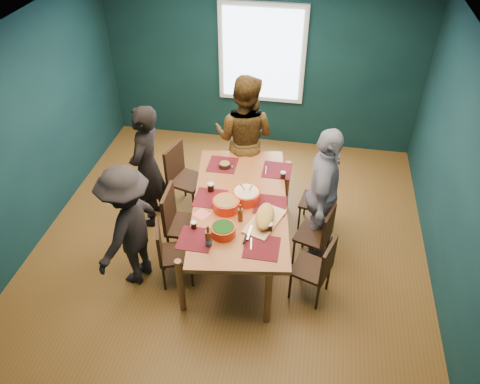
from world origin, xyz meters
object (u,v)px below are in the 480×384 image
Objects in this scene: chair_left_far at (182,173)px; chair_left_mid at (178,219)px; dining_table at (240,207)px; chair_right_near at (319,266)px; chair_right_far at (322,198)px; person_far_left at (147,168)px; chair_left_near at (168,250)px; bowl_herbs at (223,230)px; person_near_left at (129,227)px; bowl_salad at (226,204)px; cutting_board at (265,218)px; person_right at (323,195)px; bowl_dumpling at (246,195)px; person_back at (244,138)px; chair_right_mid at (320,233)px.

chair_left_mid reaches higher than chair_left_far.
chair_right_near is (0.98, -0.56, -0.25)m from dining_table.
chair_right_far is 0.49× the size of person_far_left.
bowl_herbs is (0.65, 0.01, 0.40)m from chair_left_near.
person_near_left reaches higher than chair_right_far.
chair_right_far reaches higher than chair_left_near.
bowl_salad is 0.43m from bowl_herbs.
chair_left_far is at bearing 102.26° from chair_left_mid.
cutting_board is (1.49, 0.30, 0.11)m from person_near_left.
person_right reaches higher than chair_right_near.
chair_left_mid is at bearing -166.51° from bowl_dumpling.
person_right is at bearing 128.61° from person_near_left.
cutting_board is (-0.65, 0.25, 0.40)m from chair_right_near.
bowl_dumpling is 0.64m from bowl_herbs.
chair_left_near is 0.48× the size of person_right.
person_back reaches higher than chair_left_mid.
bowl_herbs reaches higher than chair_right_mid.
chair_right_far is at bearing 34.65° from bowl_dumpling.
bowl_herbs is at bearing -120.33° from chair_right_far.
bowl_dumpling is (-0.89, -0.21, 0.02)m from person_right.
chair_left_near is 1.10m from bowl_dumpling.
chair_right_far is 1.16× the size of cutting_board.
chair_right_near is at bearing 70.04° from person_far_left.
chair_left_mid is at bearing 179.69° from bowl_salad.
bowl_herbs is at bearing -133.78° from chair_right_mid.
chair_left_mid is 1.76m from person_right.
person_near_left is (-2.14, -0.06, 0.28)m from chair_right_near.
person_back reaches higher than person_right.
bowl_herbs is (-1.06, -0.02, 0.39)m from chair_right_near.
chair_left_far is 0.52× the size of person_back.
chair_right_mid is at bearing -175.51° from person_right.
chair_left_mid reaches higher than bowl_herbs.
chair_right_far is (0.97, 0.67, -0.26)m from dining_table.
person_back is 1.43m from bowl_salad.
chair_right_near is 1.16m from bowl_dumpling.
person_far_left is 5.26× the size of bowl_dumpling.
chair_right_mid is 0.46m from person_right.
chair_left_mid is 1.14× the size of chair_right_near.
chair_left_mid is 1.13m from cutting_board.
person_back is (0.57, 1.86, 0.43)m from chair_left_near.
cutting_board is at bearing 133.42° from person_right.
chair_right_near is at bearing -17.96° from chair_left_near.
person_near_left reaches higher than chair_left_far.
person_near_left reaches higher than chair_right_near.
chair_left_near is 2.12m from chair_right_far.
chair_left_far is 0.58m from person_far_left.
person_far_left is at bearing -164.11° from chair_right_far.
cutting_board is at bearing -4.25° from chair_left_near.
chair_right_near is 0.47× the size of person_back.
dining_table is 1.36m from person_far_left.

